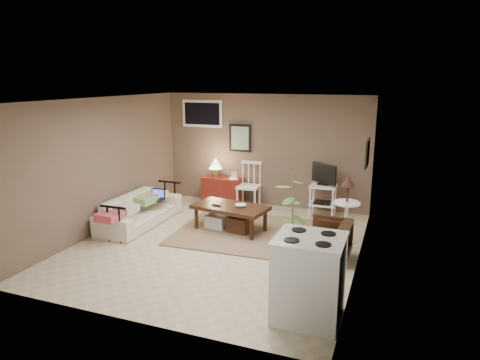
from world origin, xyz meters
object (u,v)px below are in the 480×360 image
at_px(red_console, 222,188).
at_px(side_table, 347,201).
at_px(sofa, 140,205).
at_px(armchair, 328,237).
at_px(spindle_chair, 249,187).
at_px(potted_plant, 292,224).
at_px(stove, 309,278).
at_px(coffee_table, 230,216).
at_px(tv_stand, 323,189).

bearing_deg(red_console, side_table, -25.97).
relative_size(sofa, red_console, 1.88).
relative_size(side_table, armchair, 1.76).
bearing_deg(side_table, spindle_chair, 149.75).
height_order(armchair, potted_plant, potted_plant).
relative_size(red_console, side_table, 0.87).
bearing_deg(potted_plant, stove, -64.44).
distance_m(coffee_table, stove, 3.08).
height_order(red_console, spindle_chair, red_console).
xyz_separation_m(tv_stand, side_table, (0.61, -1.25, 0.16)).
height_order(sofa, stove, stove).
bearing_deg(armchair, potted_plant, -16.22).
xyz_separation_m(sofa, red_console, (0.90, 1.86, -0.02)).
relative_size(armchair, stove, 0.66).
distance_m(side_table, armchair, 0.89).
xyz_separation_m(sofa, potted_plant, (3.25, -1.24, 0.44)).
xyz_separation_m(sofa, tv_stand, (3.16, 1.72, 0.20)).
bearing_deg(armchair, coffee_table, -103.82).
height_order(spindle_chair, potted_plant, potted_plant).
bearing_deg(red_console, potted_plant, -52.92).
height_order(red_console, tv_stand, tv_stand).
bearing_deg(potted_plant, red_console, 127.08).
distance_m(coffee_table, spindle_chair, 1.48).
distance_m(spindle_chair, armchair, 2.88).
distance_m(sofa, spindle_chair, 2.35).
height_order(sofa, side_table, side_table).
bearing_deg(armchair, red_console, -125.14).
distance_m(red_console, stove, 4.83).
xyz_separation_m(potted_plant, stove, (0.41, -0.86, -0.32)).
bearing_deg(sofa, side_table, -82.94).
relative_size(red_console, potted_plant, 0.66).
distance_m(spindle_chair, side_table, 2.55).
relative_size(coffee_table, sofa, 0.74).
relative_size(red_console, stove, 1.01).
height_order(sofa, armchair, sofa).
bearing_deg(sofa, coffee_table, -80.77).
height_order(potted_plant, stove, potted_plant).
bearing_deg(potted_plant, side_table, 73.17).
xyz_separation_m(spindle_chair, tv_stand, (1.58, -0.03, 0.11)).
bearing_deg(armchair, tv_stand, -164.10).
bearing_deg(stove, coffee_table, 129.01).
xyz_separation_m(armchair, potted_plant, (-0.34, -0.93, 0.48)).
distance_m(sofa, side_table, 3.81).
relative_size(red_console, tv_stand, 0.95).
distance_m(potted_plant, stove, 1.01).
distance_m(coffee_table, side_table, 2.09).
bearing_deg(side_table, red_console, 154.03).
xyz_separation_m(red_console, tv_stand, (2.25, -0.14, 0.22)).
relative_size(spindle_chair, potted_plant, 0.65).
bearing_deg(sofa, stove, -119.91).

